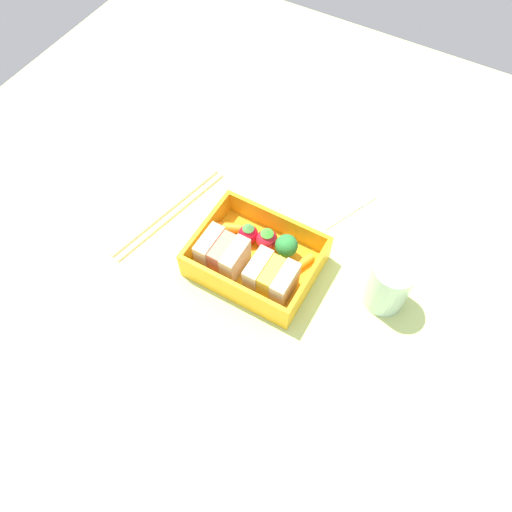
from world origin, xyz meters
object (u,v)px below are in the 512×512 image
broccoli_floret (286,246)px  carrot_stick_far_left (230,228)px  folded_napkin (323,186)px  carrot_stick_left (301,264)px  strawberry_far_left (248,234)px  drinking_glass (389,285)px  sandwich_left (271,278)px  chopstick_pair (169,213)px  sandwich_center_left (223,254)px  strawberry_left (266,239)px

broccoli_floret → carrot_stick_far_left: 9.42cm
broccoli_floret → folded_napkin: 15.59cm
carrot_stick_left → strawberry_far_left: strawberry_far_left is taller
strawberry_far_left → drinking_glass: bearing=-176.2°
carrot_stick_far_left → drinking_glass: (-23.79, -1.33, 2.13)cm
sandwich_left → chopstick_pair: 20.57cm
drinking_glass → strawberry_far_left: bearing=3.8°
carrot_stick_far_left → folded_napkin: (-8.00, -15.23, -1.74)cm
sandwich_center_left → folded_napkin: bearing=-105.8°
carrot_stick_left → broccoli_floret: broccoli_floret is taller
sandwich_left → chopstick_pair: bearing=-11.4°
sandwich_center_left → carrot_stick_far_left: sandwich_center_left is taller
sandwich_left → carrot_stick_left: bearing=-112.2°
strawberry_left → carrot_stick_left: bearing=174.0°
drinking_glass → strawberry_left: bearing=3.0°
sandwich_center_left → drinking_glass: size_ratio=0.75×
sandwich_center_left → carrot_stick_left: size_ratio=1.52×
folded_napkin → sandwich_left: bearing=95.1°
broccoli_floret → sandwich_left: bearing=96.4°
sandwich_left → carrot_stick_far_left: size_ratio=1.12×
sandwich_center_left → drinking_glass: 22.58cm
carrot_stick_left → sandwich_left: bearing=67.8°
drinking_glass → folded_napkin: bearing=-41.4°
drinking_glass → folded_napkin: drinking_glass is taller
strawberry_left → drinking_glass: 17.92cm
sandwich_left → carrot_stick_left: sandwich_left is taller
strawberry_left → chopstick_pair: bearing=6.0°
sandwich_left → broccoli_floret: (0.61, -5.44, 0.12)cm
strawberry_left → chopstick_pair: 16.29cm
strawberry_left → strawberry_far_left: 2.77cm
strawberry_left → folded_napkin: (-2.07, -14.85, -2.67)cm
broccoli_floret → carrot_stick_far_left: bearing=0.8°
broccoli_floret → strawberry_far_left: (6.01, 0.16, -1.12)cm
chopstick_pair → folded_napkin: 24.49cm
sandwich_left → strawberry_left: (3.88, -5.68, -0.87)cm
strawberry_far_left → drinking_glass: drinking_glass is taller
strawberry_left → drinking_glass: size_ratio=0.46×
sandwich_left → chopstick_pair: sandwich_left is taller
carrot_stick_left → strawberry_far_left: bearing=-1.5°
sandwich_center_left → chopstick_pair: size_ratio=0.28×
carrot_stick_left → broccoli_floret: size_ratio=0.91×
sandwich_left → carrot_stick_far_left: 11.31cm
broccoli_floret → strawberry_far_left: size_ratio=1.28×
chopstick_pair → drinking_glass: 34.16cm
strawberry_left → sandwich_left: bearing=124.3°
sandwich_center_left → drinking_glass: (-21.58, -6.63, 0.32)cm
strawberry_left → strawberry_far_left: bearing=8.5°
drinking_glass → folded_napkin: 21.39cm
sandwich_left → strawberry_far_left: sandwich_left is taller
broccoli_floret → chopstick_pair: 19.65cm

